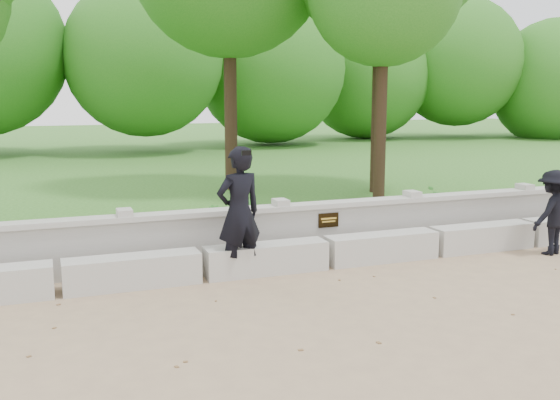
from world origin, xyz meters
The scene contains 10 objects.
ground centered at (0.00, 0.00, 0.00)m, with size 80.00×80.00×0.00m, color #A08562.
lawn centered at (0.00, 14.00, 0.12)m, with size 40.00×22.00×0.25m, color #29591A.
concrete_bench centered at (0.00, 1.90, 0.22)m, with size 11.90×0.45×0.45m.
parapet_wall centered at (0.00, 2.60, 0.46)m, with size 12.50×0.35×0.90m.
man_main centered at (-1.46, 1.80, 0.98)m, with size 0.80×0.73×1.96m.
visitor_mid centered at (3.91, 1.27, 0.72)m, with size 1.04×0.77×1.44m.
shrub_a centered at (-3.89, 3.30, 0.51)m, with size 0.27×0.19×0.52m, color #36822C.
shrub_b centered at (-1.44, 3.30, 0.54)m, with size 0.32×0.26×0.58m, color #36822C.
shrub_c centered at (3.34, 3.68, 0.55)m, with size 0.54×0.47×0.60m, color #36822C.
shrub_d centered at (-0.13, 5.75, 0.52)m, with size 0.30×0.27×0.53m, color #36822C.
Camera 1 is at (-4.05, -6.78, 2.69)m, focal length 40.00 mm.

